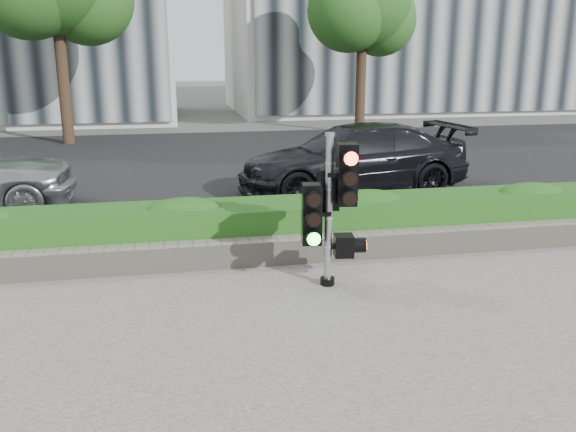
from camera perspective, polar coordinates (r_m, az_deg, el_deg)
The scene contains 8 objects.
ground at distance 6.68m, azimuth 1.79°, elevation -9.86°, with size 120.00×120.00×0.00m, color #51514C.
road at distance 16.21m, azimuth -6.13°, elevation 4.95°, with size 60.00×13.00×0.02m, color black.
curb at distance 9.56m, azimuth -2.41°, elevation -1.73°, with size 60.00×0.25×0.12m, color gray.
stone_wall at distance 8.34m, azimuth -1.11°, elevation -3.23°, with size 12.00×0.32×0.34m, color gray.
hedge at distance 8.91m, azimuth -1.84°, elevation -0.91°, with size 12.00×1.00×0.68m, color #418E2B.
tree_right at distance 22.59m, azimuth 6.96°, elevation 19.12°, with size 4.10×3.58×6.53m.
traffic_signal at distance 7.34m, azimuth 4.01°, elevation 1.28°, with size 0.67×0.52×1.89m.
car_dark at distance 12.63m, azimuth 6.11°, elevation 5.36°, with size 1.95×4.79×1.39m, color black.
Camera 1 is at (-1.37, -5.91, 2.80)m, focal length 38.00 mm.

